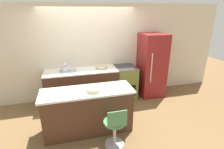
% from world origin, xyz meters
% --- Properties ---
extents(ground_plane, '(14.00, 14.00, 0.00)m').
position_xyz_m(ground_plane, '(0.00, 0.00, 0.00)').
color(ground_plane, brown).
extents(wall_back, '(8.00, 0.06, 2.60)m').
position_xyz_m(wall_back, '(0.00, 0.69, 1.30)').
color(wall_back, beige).
rests_on(wall_back, ground_plane).
extents(back_counter, '(1.90, 0.64, 0.93)m').
position_xyz_m(back_counter, '(-0.29, 0.34, 0.46)').
color(back_counter, '#4C2D1E').
rests_on(back_counter, ground_plane).
extents(kitchen_island, '(1.83, 0.63, 0.92)m').
position_xyz_m(kitchen_island, '(-0.28, -0.92, 0.46)').
color(kitchen_island, '#4C2D1E').
rests_on(kitchen_island, ground_plane).
extents(oven_range, '(0.56, 0.65, 0.93)m').
position_xyz_m(oven_range, '(0.96, 0.34, 0.46)').
color(oven_range, olive).
rests_on(oven_range, ground_plane).
extents(refrigerator, '(0.69, 0.71, 1.82)m').
position_xyz_m(refrigerator, '(1.74, 0.32, 0.91)').
color(refrigerator, maroon).
rests_on(refrigerator, ground_plane).
extents(stool_chair, '(0.41, 0.41, 0.83)m').
position_xyz_m(stool_chair, '(0.12, -1.53, 0.39)').
color(stool_chair, '#B7B7BC').
rests_on(stool_chair, ground_plane).
extents(kettle, '(0.20, 0.20, 0.21)m').
position_xyz_m(kettle, '(-0.67, 0.37, 1.02)').
color(kettle, silver).
rests_on(kettle, back_counter).
extents(mixing_bowl, '(0.30, 0.30, 0.09)m').
position_xyz_m(mixing_bowl, '(0.27, 0.37, 0.98)').
color(mixing_bowl, '#C1B28E').
rests_on(mixing_bowl, back_counter).
extents(fruit_bowl, '(0.31, 0.31, 0.07)m').
position_xyz_m(fruit_bowl, '(-0.15, -0.98, 0.96)').
color(fruit_bowl, beige).
rests_on(fruit_bowl, kitchen_island).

